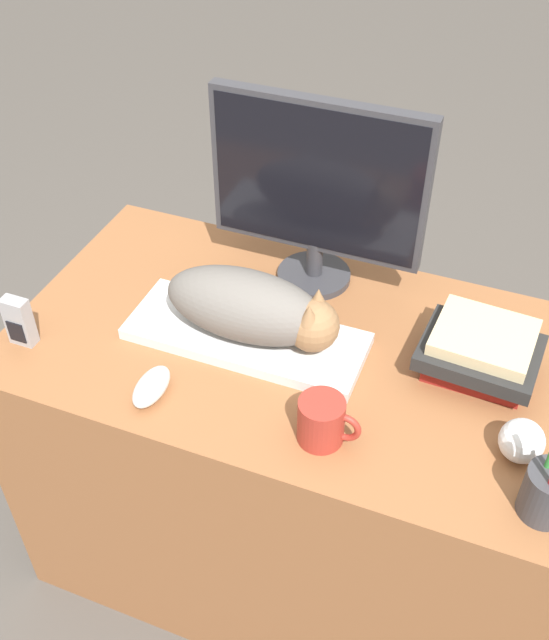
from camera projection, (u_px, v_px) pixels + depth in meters
desk at (298, 462)px, 1.74m from camera, size 1.17×0.65×0.75m
keyboard at (246, 336)px, 1.50m from camera, size 0.48×0.18×0.02m
cat at (255, 308)px, 1.44m from camera, size 0.35×0.15×0.14m
monitor at (317, 186)px, 1.50m from camera, size 0.45×0.16×0.42m
computer_mouse at (151, 387)px, 1.38m from camera, size 0.05×0.11×0.04m
coffee_mug at (323, 421)px, 1.29m from camera, size 0.11×0.08×0.09m
pen_cup at (548, 492)px, 1.17m from camera, size 0.08×0.08×0.19m
baseball at (522, 441)px, 1.26m from camera, size 0.08×0.08×0.08m
phone at (19, 322)px, 1.47m from camera, size 0.05×0.03×0.11m
book_stack at (480, 353)px, 1.40m from camera, size 0.23×0.19×0.10m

